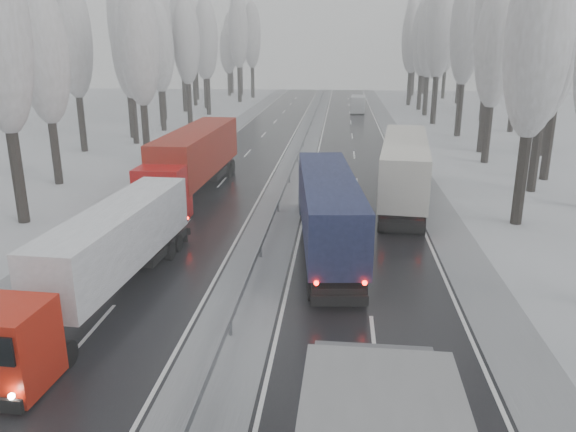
% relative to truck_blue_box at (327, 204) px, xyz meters
% --- Properties ---
extents(carriageway_right, '(7.50, 200.00, 0.03)m').
position_rel_truck_blue_box_xyz_m(carriageway_right, '(2.02, 8.20, -2.38)').
color(carriageway_right, black).
rests_on(carriageway_right, ground).
extents(carriageway_left, '(7.50, 200.00, 0.03)m').
position_rel_truck_blue_box_xyz_m(carriageway_left, '(-8.48, 8.20, -2.38)').
color(carriageway_left, black).
rests_on(carriageway_left, ground).
extents(median_slush, '(3.00, 200.00, 0.04)m').
position_rel_truck_blue_box_xyz_m(median_slush, '(-3.23, 8.20, -2.37)').
color(median_slush, '#94979C').
rests_on(median_slush, ground).
extents(shoulder_right, '(2.40, 200.00, 0.04)m').
position_rel_truck_blue_box_xyz_m(shoulder_right, '(6.97, 8.20, -2.37)').
color(shoulder_right, '#94979C').
rests_on(shoulder_right, ground).
extents(shoulder_left, '(2.40, 200.00, 0.04)m').
position_rel_truck_blue_box_xyz_m(shoulder_left, '(-13.43, 8.20, -2.37)').
color(shoulder_left, '#94979C').
rests_on(shoulder_left, ground).
extents(median_guardrail, '(0.12, 200.00, 0.76)m').
position_rel_truck_blue_box_xyz_m(median_guardrail, '(-3.23, 8.18, -1.80)').
color(median_guardrail, slate).
rests_on(median_guardrail, ground).
extents(tree_18, '(3.60, 3.60, 16.58)m').
position_rel_truck_blue_box_xyz_m(tree_18, '(11.28, 5.23, 8.31)').
color(tree_18, black).
rests_on(tree_18, ground).
extents(tree_20, '(3.60, 3.60, 15.71)m').
position_rel_truck_blue_box_xyz_m(tree_20, '(14.66, 13.36, 7.75)').
color(tree_20, black).
rests_on(tree_20, ground).
extents(tree_21, '(3.60, 3.60, 18.62)m').
position_rel_truck_blue_box_xyz_m(tree_21, '(16.89, 17.36, 9.61)').
color(tree_21, black).
rests_on(tree_21, ground).
extents(tree_22, '(3.60, 3.60, 15.86)m').
position_rel_truck_blue_box_xyz_m(tree_22, '(13.79, 23.80, 7.85)').
color(tree_22, black).
rests_on(tree_22, ground).
extents(tree_23, '(3.60, 3.60, 13.55)m').
position_rel_truck_blue_box_xyz_m(tree_23, '(20.08, 27.80, 6.37)').
color(tree_23, black).
rests_on(tree_23, ground).
extents(tree_24, '(3.60, 3.60, 20.49)m').
position_rel_truck_blue_box_xyz_m(tree_24, '(14.67, 29.22, 10.79)').
color(tree_24, black).
rests_on(tree_24, ground).
extents(tree_25, '(3.60, 3.60, 19.44)m').
position_rel_truck_blue_box_xyz_m(tree_25, '(21.58, 33.22, 10.13)').
color(tree_25, black).
rests_on(tree_25, ground).
extents(tree_26, '(3.60, 3.60, 18.78)m').
position_rel_truck_blue_box_xyz_m(tree_26, '(14.33, 39.47, 9.71)').
color(tree_26, black).
rests_on(tree_26, ground).
extents(tree_27, '(3.60, 3.60, 17.62)m').
position_rel_truck_blue_box_xyz_m(tree_27, '(21.48, 43.47, 8.97)').
color(tree_27, black).
rests_on(tree_27, ground).
extents(tree_28, '(3.60, 3.60, 19.62)m').
position_rel_truck_blue_box_xyz_m(tree_28, '(13.11, 50.15, 10.24)').
color(tree_28, black).
rests_on(tree_28, ground).
extents(tree_29, '(3.60, 3.60, 18.11)m').
position_rel_truck_blue_box_xyz_m(tree_29, '(20.48, 54.15, 9.28)').
color(tree_29, black).
rests_on(tree_29, ground).
extents(tree_30, '(3.60, 3.60, 17.86)m').
position_rel_truck_blue_box_xyz_m(tree_30, '(13.33, 59.90, 9.12)').
color(tree_30, black).
rests_on(tree_30, ground).
extents(tree_31, '(3.60, 3.60, 18.58)m').
position_rel_truck_blue_box_xyz_m(tree_31, '(19.25, 63.90, 9.58)').
color(tree_31, black).
rests_on(tree_31, ground).
extents(tree_32, '(3.60, 3.60, 17.33)m').
position_rel_truck_blue_box_xyz_m(tree_32, '(13.40, 67.41, 8.79)').
color(tree_32, black).
rests_on(tree_32, ground).
extents(tree_33, '(3.60, 3.60, 14.33)m').
position_rel_truck_blue_box_xyz_m(tree_33, '(16.54, 71.41, 6.87)').
color(tree_33, black).
rests_on(tree_33, ground).
extents(tree_34, '(3.60, 3.60, 17.63)m').
position_rel_truck_blue_box_xyz_m(tree_34, '(12.50, 74.51, 8.98)').
color(tree_34, black).
rests_on(tree_34, ground).
extents(tree_35, '(3.60, 3.60, 18.25)m').
position_rel_truck_blue_box_xyz_m(tree_35, '(21.71, 78.51, 9.37)').
color(tree_35, black).
rests_on(tree_35, ground).
extents(tree_36, '(3.60, 3.60, 20.23)m').
position_rel_truck_blue_box_xyz_m(tree_36, '(13.80, 84.36, 10.63)').
color(tree_36, black).
rests_on(tree_36, ground).
extents(tree_37, '(3.60, 3.60, 16.37)m').
position_rel_truck_blue_box_xyz_m(tree_37, '(20.79, 88.36, 8.17)').
color(tree_37, black).
rests_on(tree_37, ground).
extents(tree_38, '(3.60, 3.60, 17.97)m').
position_rel_truck_blue_box_xyz_m(tree_38, '(15.50, 94.92, 9.19)').
color(tree_38, black).
rests_on(tree_38, ground).
extents(tree_39, '(3.60, 3.60, 16.19)m').
position_rel_truck_blue_box_xyz_m(tree_39, '(18.32, 98.92, 8.06)').
color(tree_39, black).
rests_on(tree_39, ground).
extents(tree_60, '(3.60, 3.60, 14.84)m').
position_rel_truck_blue_box_xyz_m(tree_60, '(-20.98, 12.40, 7.20)').
color(tree_60, black).
rests_on(tree_60, ground).
extents(tree_61, '(3.60, 3.60, 13.95)m').
position_rel_truck_blue_box_xyz_m(tree_61, '(-26.75, 16.40, 6.62)').
color(tree_61, black).
rests_on(tree_61, ground).
extents(tree_62, '(3.60, 3.60, 16.04)m').
position_rel_truck_blue_box_xyz_m(tree_62, '(-17.18, 21.93, 7.96)').
color(tree_62, black).
rests_on(tree_62, ground).
extents(tree_63, '(3.60, 3.60, 16.88)m').
position_rel_truck_blue_box_xyz_m(tree_63, '(-25.08, 25.93, 8.50)').
color(tree_63, black).
rests_on(tree_63, ground).
extents(tree_64, '(3.60, 3.60, 15.42)m').
position_rel_truck_blue_box_xyz_m(tree_64, '(-21.49, 30.91, 7.56)').
color(tree_64, black).
rests_on(tree_64, ground).
extents(tree_65, '(3.60, 3.60, 19.48)m').
position_rel_truck_blue_box_xyz_m(tree_65, '(-23.29, 34.91, 10.15)').
color(tree_65, black).
rests_on(tree_65, ground).
extents(tree_66, '(3.60, 3.60, 15.23)m').
position_rel_truck_blue_box_xyz_m(tree_66, '(-21.39, 40.55, 7.44)').
color(tree_66, black).
rests_on(tree_66, ground).
extents(tree_67, '(3.60, 3.60, 17.09)m').
position_rel_truck_blue_box_xyz_m(tree_67, '(-22.78, 44.55, 8.63)').
color(tree_67, black).
rests_on(tree_67, ground).
extents(tree_68, '(3.60, 3.60, 16.65)m').
position_rel_truck_blue_box_xyz_m(tree_68, '(-19.81, 47.31, 8.35)').
color(tree_68, black).
rests_on(tree_68, ground).
extents(tree_69, '(3.60, 3.60, 19.35)m').
position_rel_truck_blue_box_xyz_m(tree_69, '(-24.65, 51.31, 10.07)').
color(tree_69, black).
rests_on(tree_69, ground).
extents(tree_70, '(3.60, 3.60, 17.09)m').
position_rel_truck_blue_box_xyz_m(tree_70, '(-19.56, 57.39, 8.63)').
color(tree_70, black).
rests_on(tree_70, ground).
extents(tree_71, '(3.60, 3.60, 19.61)m').
position_rel_truck_blue_box_xyz_m(tree_71, '(-24.32, 61.39, 10.23)').
color(tree_71, black).
rests_on(tree_71, ground).
extents(tree_72, '(3.60, 3.60, 15.11)m').
position_rel_truck_blue_box_xyz_m(tree_72, '(-22.16, 66.73, 7.37)').
color(tree_72, black).
rests_on(tree_72, ground).
extents(tree_73, '(3.60, 3.60, 17.22)m').
position_rel_truck_blue_box_xyz_m(tree_73, '(-25.05, 70.73, 8.71)').
color(tree_73, black).
rests_on(tree_73, ground).
extents(tree_74, '(3.60, 3.60, 19.68)m').
position_rel_truck_blue_box_xyz_m(tree_74, '(-18.30, 77.53, 10.28)').
color(tree_74, black).
rests_on(tree_74, ground).
extents(tree_75, '(3.60, 3.60, 18.60)m').
position_rel_truck_blue_box_xyz_m(tree_75, '(-27.43, 81.53, 9.59)').
color(tree_75, black).
rests_on(tree_75, ground).
extents(tree_76, '(3.60, 3.60, 18.55)m').
position_rel_truck_blue_box_xyz_m(tree_76, '(-17.28, 86.92, 9.56)').
color(tree_76, black).
rests_on(tree_76, ground).
extents(tree_77, '(3.60, 3.60, 14.32)m').
position_rel_truck_blue_box_xyz_m(tree_77, '(-22.89, 90.92, 6.87)').
color(tree_77, black).
rests_on(tree_77, ground).
extents(tree_78, '(3.60, 3.60, 19.55)m').
position_rel_truck_blue_box_xyz_m(tree_78, '(-20.79, 93.51, 10.20)').
color(tree_78, black).
rests_on(tree_78, ground).
extents(tree_79, '(3.60, 3.60, 17.07)m').
position_rel_truck_blue_box_xyz_m(tree_79, '(-23.56, 97.51, 8.62)').
color(tree_79, black).
rests_on(tree_79, ground).
extents(truck_blue_box, '(4.09, 16.13, 4.10)m').
position_rel_truck_blue_box_xyz_m(truck_blue_box, '(0.00, 0.00, 0.00)').
color(truck_blue_box, navy).
rests_on(truck_blue_box, ground).
extents(truck_cream_box, '(4.55, 17.46, 4.44)m').
position_rel_truck_blue_box_xyz_m(truck_cream_box, '(4.96, 9.55, 0.20)').
color(truck_cream_box, '#A09D8D').
rests_on(truck_cream_box, ground).
extents(box_truck_distant, '(2.52, 7.14, 2.63)m').
position_rel_truck_blue_box_xyz_m(box_truck_distant, '(3.31, 62.59, -1.06)').
color(box_truck_distant, '#A7AAAE').
rests_on(box_truck_distant, ground).
extents(truck_red_white, '(3.02, 14.35, 3.66)m').
position_rel_truck_blue_box_xyz_m(truck_red_white, '(-8.90, -7.04, -0.26)').
color(truck_red_white, '#B81A0A').
rests_on(truck_red_white, ground).
extents(truck_red_red, '(3.20, 17.71, 4.52)m').
position_rel_truck_blue_box_xyz_m(truck_red_red, '(-9.66, 10.09, 0.25)').
color(truck_red_red, '#B40B0A').
rests_on(truck_red_red, ground).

